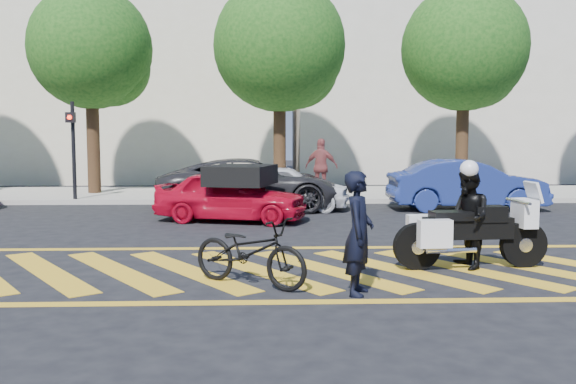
{
  "coord_description": "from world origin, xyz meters",
  "views": [
    {
      "loc": [
        -0.46,
        -9.51,
        2.11
      ],
      "look_at": [
        -0.05,
        2.13,
        1.05
      ],
      "focal_mm": 38.0,
      "sensor_mm": 36.0,
      "label": 1
    }
  ],
  "objects_px": {
    "parked_right": "(466,185)",
    "police_motorcycle": "(469,231)",
    "officer_moto": "(468,219)",
    "bicycle": "(250,251)",
    "parked_mid_left": "(251,184)",
    "officer_bike": "(359,233)",
    "red_convertible": "(231,196)",
    "parked_mid_right": "(282,187)"
  },
  "relations": [
    {
      "from": "officer_bike",
      "to": "parked_right",
      "type": "distance_m",
      "value": 10.37
    },
    {
      "from": "red_convertible",
      "to": "parked_mid_left",
      "type": "xyz_separation_m",
      "value": [
        0.45,
        2.46,
        0.1
      ]
    },
    {
      "from": "parked_mid_left",
      "to": "parked_right",
      "type": "height_order",
      "value": "parked_mid_left"
    },
    {
      "from": "red_convertible",
      "to": "police_motorcycle",
      "type": "bearing_deg",
      "value": -129.16
    },
    {
      "from": "police_motorcycle",
      "to": "red_convertible",
      "type": "distance_m",
      "value": 6.94
    },
    {
      "from": "bicycle",
      "to": "police_motorcycle",
      "type": "xyz_separation_m",
      "value": [
        3.47,
        1.01,
        0.11
      ]
    },
    {
      "from": "officer_moto",
      "to": "parked_right",
      "type": "height_order",
      "value": "officer_moto"
    },
    {
      "from": "red_convertible",
      "to": "officer_moto",
      "type": "bearing_deg",
      "value": -129.26
    },
    {
      "from": "officer_moto",
      "to": "police_motorcycle",
      "type": "bearing_deg",
      "value": 76.8
    },
    {
      "from": "red_convertible",
      "to": "parked_mid_left",
      "type": "height_order",
      "value": "parked_mid_left"
    },
    {
      "from": "officer_moto",
      "to": "parked_mid_left",
      "type": "relative_size",
      "value": 0.3
    },
    {
      "from": "officer_moto",
      "to": "parked_right",
      "type": "xyz_separation_m",
      "value": [
        2.55,
        7.79,
        -0.08
      ]
    },
    {
      "from": "officer_moto",
      "to": "parked_right",
      "type": "bearing_deg",
      "value": 157.93
    },
    {
      "from": "bicycle",
      "to": "parked_right",
      "type": "relative_size",
      "value": 0.43
    },
    {
      "from": "parked_right",
      "to": "police_motorcycle",
      "type": "bearing_deg",
      "value": 162.83
    },
    {
      "from": "officer_moto",
      "to": "parked_mid_left",
      "type": "distance_m",
      "value": 8.84
    },
    {
      "from": "police_motorcycle",
      "to": "parked_right",
      "type": "height_order",
      "value": "parked_right"
    },
    {
      "from": "red_convertible",
      "to": "parked_mid_left",
      "type": "relative_size",
      "value": 0.7
    },
    {
      "from": "officer_moto",
      "to": "officer_bike",
      "type": "bearing_deg",
      "value": -56.25
    },
    {
      "from": "parked_mid_left",
      "to": "parked_right",
      "type": "distance_m",
      "value": 6.21
    },
    {
      "from": "parked_mid_left",
      "to": "parked_right",
      "type": "bearing_deg",
      "value": -94.16
    },
    {
      "from": "red_convertible",
      "to": "parked_right",
      "type": "height_order",
      "value": "parked_right"
    },
    {
      "from": "police_motorcycle",
      "to": "red_convertible",
      "type": "bearing_deg",
      "value": 122.38
    },
    {
      "from": "officer_bike",
      "to": "police_motorcycle",
      "type": "bearing_deg",
      "value": -35.76
    },
    {
      "from": "red_convertible",
      "to": "parked_right",
      "type": "relative_size",
      "value": 0.85
    },
    {
      "from": "bicycle",
      "to": "officer_moto",
      "type": "height_order",
      "value": "officer_moto"
    },
    {
      "from": "officer_bike",
      "to": "parked_right",
      "type": "relative_size",
      "value": 0.38
    },
    {
      "from": "officer_bike",
      "to": "parked_mid_right",
      "type": "relative_size",
      "value": 0.43
    },
    {
      "from": "officer_bike",
      "to": "red_convertible",
      "type": "xyz_separation_m",
      "value": [
        -2.11,
        7.13,
        -0.19
      ]
    },
    {
      "from": "parked_mid_right",
      "to": "parked_right",
      "type": "xyz_separation_m",
      "value": [
        5.31,
        -0.16,
        0.07
      ]
    },
    {
      "from": "officer_bike",
      "to": "police_motorcycle",
      "type": "xyz_separation_m",
      "value": [
        2.0,
        1.53,
        -0.23
      ]
    },
    {
      "from": "officer_bike",
      "to": "parked_mid_left",
      "type": "xyz_separation_m",
      "value": [
        -1.66,
        9.58,
        -0.09
      ]
    },
    {
      "from": "bicycle",
      "to": "officer_moto",
      "type": "xyz_separation_m",
      "value": [
        3.45,
        1.01,
        0.31
      ]
    },
    {
      "from": "officer_moto",
      "to": "red_convertible",
      "type": "height_order",
      "value": "officer_moto"
    },
    {
      "from": "police_motorcycle",
      "to": "parked_mid_right",
      "type": "xyz_separation_m",
      "value": [
        -2.78,
        7.95,
        0.06
      ]
    },
    {
      "from": "bicycle",
      "to": "parked_mid_left",
      "type": "relative_size",
      "value": 0.35
    },
    {
      "from": "bicycle",
      "to": "parked_right",
      "type": "distance_m",
      "value": 10.66
    },
    {
      "from": "red_convertible",
      "to": "parked_mid_right",
      "type": "bearing_deg",
      "value": -14.97
    },
    {
      "from": "officer_bike",
      "to": "parked_mid_left",
      "type": "relative_size",
      "value": 0.31
    },
    {
      "from": "red_convertible",
      "to": "bicycle",
      "type": "bearing_deg",
      "value": -159.89
    },
    {
      "from": "police_motorcycle",
      "to": "officer_moto",
      "type": "height_order",
      "value": "officer_moto"
    },
    {
      "from": "officer_bike",
      "to": "bicycle",
      "type": "distance_m",
      "value": 1.59
    }
  ]
}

